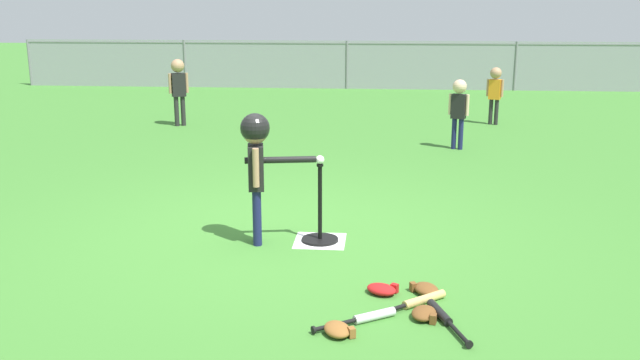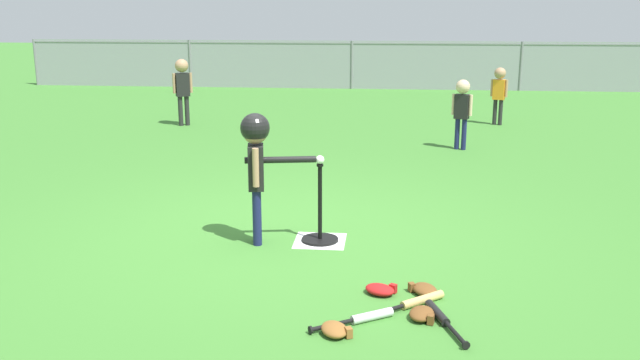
# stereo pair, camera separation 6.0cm
# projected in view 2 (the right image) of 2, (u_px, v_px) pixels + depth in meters

# --- Properties ---
(ground_plane) EXTENTS (60.00, 60.00, 0.00)m
(ground_plane) POSITION_uv_depth(u_px,v_px,m) (285.00, 235.00, 6.18)
(ground_plane) COLOR #3D7A2D
(home_plate) EXTENTS (0.44, 0.44, 0.01)m
(home_plate) POSITION_uv_depth(u_px,v_px,m) (320.00, 241.00, 6.02)
(home_plate) COLOR white
(home_plate) RESTS_ON ground_plane
(batting_tee) EXTENTS (0.32, 0.32, 0.69)m
(batting_tee) POSITION_uv_depth(u_px,v_px,m) (320.00, 229.00, 5.99)
(batting_tee) COLOR black
(batting_tee) RESTS_ON ground_plane
(baseball_on_tee) EXTENTS (0.07, 0.07, 0.07)m
(baseball_on_tee) POSITION_uv_depth(u_px,v_px,m) (320.00, 160.00, 5.84)
(baseball_on_tee) COLOR white
(baseball_on_tee) RESTS_ON batting_tee
(batter_child) EXTENTS (0.63, 0.32, 1.13)m
(batter_child) POSITION_uv_depth(u_px,v_px,m) (257.00, 152.00, 5.78)
(batter_child) COLOR #191E4C
(batter_child) RESTS_ON ground_plane
(fielder_deep_left) EXTENTS (0.30, 0.22, 1.12)m
(fielder_deep_left) POSITION_uv_depth(u_px,v_px,m) (182.00, 83.00, 11.57)
(fielder_deep_left) COLOR #262626
(fielder_deep_left) RESTS_ON ground_plane
(fielder_deep_center) EXTENTS (0.28, 0.20, 0.99)m
(fielder_deep_center) POSITION_uv_depth(u_px,v_px,m) (462.00, 105.00, 9.66)
(fielder_deep_center) COLOR #191E4C
(fielder_deep_center) RESTS_ON ground_plane
(fielder_near_left) EXTENTS (0.27, 0.19, 0.97)m
(fielder_near_left) POSITION_uv_depth(u_px,v_px,m) (499.00, 88.00, 11.66)
(fielder_near_left) COLOR #262626
(fielder_near_left) RESTS_ON ground_plane
(spare_bat_silver) EXTENTS (0.54, 0.37, 0.06)m
(spare_bat_silver) POSITION_uv_depth(u_px,v_px,m) (363.00, 318.00, 4.48)
(spare_bat_silver) COLOR silver
(spare_bat_silver) RESTS_ON ground_plane
(spare_bat_wood) EXTENTS (0.59, 0.50, 0.06)m
(spare_bat_wood) POSITION_uv_depth(u_px,v_px,m) (414.00, 302.00, 4.71)
(spare_bat_wood) COLOR #DBB266
(spare_bat_wood) RESTS_ON ground_plane
(spare_bat_black) EXTENTS (0.24, 0.60, 0.06)m
(spare_bat_black) POSITION_uv_depth(u_px,v_px,m) (441.00, 317.00, 4.49)
(spare_bat_black) COLOR black
(spare_bat_black) RESTS_ON ground_plane
(glove_by_plate) EXTENTS (0.21, 0.25, 0.07)m
(glove_by_plate) POSITION_uv_depth(u_px,v_px,m) (422.00, 314.00, 4.53)
(glove_by_plate) COLOR brown
(glove_by_plate) RESTS_ON ground_plane
(glove_near_bats) EXTENTS (0.24, 0.26, 0.07)m
(glove_near_bats) POSITION_uv_depth(u_px,v_px,m) (335.00, 330.00, 4.31)
(glove_near_bats) COLOR brown
(glove_near_bats) RESTS_ON ground_plane
(glove_tossed_aside) EXTENTS (0.27, 0.25, 0.07)m
(glove_tossed_aside) POSITION_uv_depth(u_px,v_px,m) (380.00, 290.00, 4.91)
(glove_tossed_aside) COLOR #B21919
(glove_tossed_aside) RESTS_ON ground_plane
(glove_outfield_drop) EXTENTS (0.24, 0.26, 0.07)m
(glove_outfield_drop) POSITION_uv_depth(u_px,v_px,m) (424.00, 289.00, 4.92)
(glove_outfield_drop) COLOR brown
(glove_outfield_drop) RESTS_ON ground_plane
(outfield_fence) EXTENTS (16.06, 0.06, 1.15)m
(outfield_fence) POSITION_uv_depth(u_px,v_px,m) (352.00, 63.00, 16.68)
(outfield_fence) COLOR slate
(outfield_fence) RESTS_ON ground_plane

